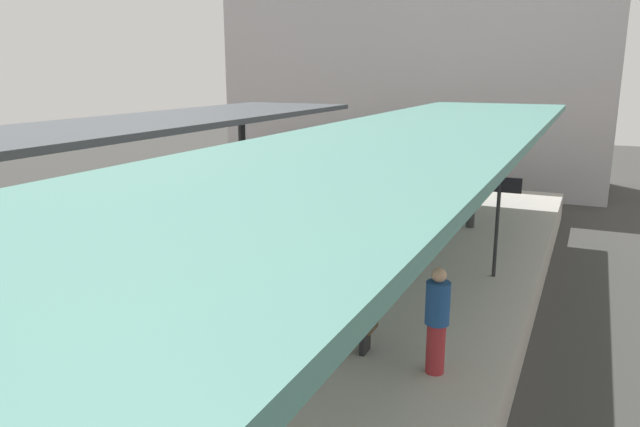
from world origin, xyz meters
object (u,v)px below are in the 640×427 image
Objects in this scene: passenger_near_bench at (69,227)px; passenger_mid_platform at (437,319)px; platform_bench at (335,318)px; commuter_train at (323,204)px; platform_sign at (498,204)px.

passenger_mid_platform is at bearing -10.19° from passenger_near_bench.
commuter_train is at bearing 115.71° from platform_bench.
platform_bench is at bearing -10.70° from passenger_near_bench.
passenger_mid_platform is (8.99, -1.62, -0.03)m from passenger_near_bench.
commuter_train is at bearing 125.48° from passenger_mid_platform.
platform_bench is 7.41m from passenger_near_bench.
platform_bench is at bearing -64.29° from commuter_train.
platform_bench is at bearing 171.98° from passenger_mid_platform.
platform_sign is at bearing 67.82° from platform_bench.
commuter_train is at bearing 53.01° from passenger_near_bench.
passenger_near_bench reaches higher than passenger_mid_platform.
commuter_train is 5.61m from platform_sign.
commuter_train is 7.47m from platform_bench.
commuter_train is 9.29× the size of passenger_near_bench.
passenger_mid_platform is (4.96, -6.97, 0.12)m from commuter_train.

